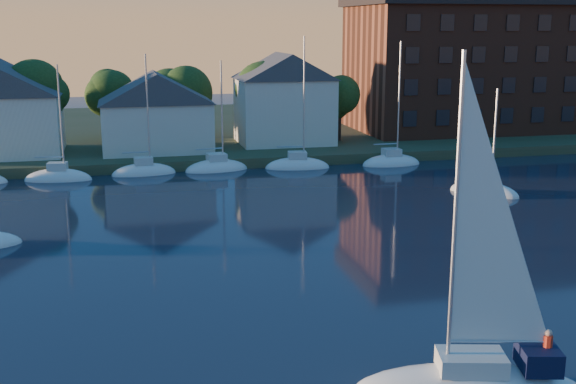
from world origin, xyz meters
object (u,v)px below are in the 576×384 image
object	(u,v)px
hero_sailboat	(474,379)
drifting_sailboat_right	(484,193)
clubhouse_east	(284,97)
clubhouse_centre	(156,111)
condo_block	(477,58)

from	to	relation	value
hero_sailboat	drifting_sailboat_right	xyz separation A→B (m)	(16.71, 30.42, -0.49)
clubhouse_east	hero_sailboat	world-z (taller)	hero_sailboat
clubhouse_centre	condo_block	size ratio (longest dim) A/B	0.37
clubhouse_east	hero_sailboat	size ratio (longest dim) A/B	0.75
hero_sailboat	clubhouse_centre	bearing A→B (deg)	-66.27
hero_sailboat	condo_block	bearing A→B (deg)	-103.01
drifting_sailboat_right	clubhouse_east	bearing A→B (deg)	164.84
clubhouse_centre	clubhouse_east	distance (m)	14.17
clubhouse_centre	drifting_sailboat_right	world-z (taller)	clubhouse_centre
clubhouse_east	drifting_sailboat_right	bearing A→B (deg)	-64.58
condo_block	hero_sailboat	bearing A→B (deg)	-117.25
clubhouse_centre	hero_sailboat	xyz separation A→B (m)	(8.80, -52.64, -4.55)
clubhouse_centre	hero_sailboat	bearing A→B (deg)	-80.51
clubhouse_centre	drifting_sailboat_right	size ratio (longest dim) A/B	1.17
clubhouse_east	condo_block	xyz separation A→B (m)	(26.00, 5.95, 3.79)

